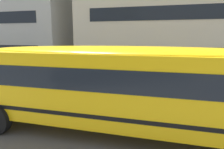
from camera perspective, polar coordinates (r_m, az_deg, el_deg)
name	(u,v)px	position (r m, az deg, el deg)	size (l,w,h in m)	color
ground_plane	(75,108)	(9.72, -10.45, -9.29)	(400.00, 400.00, 0.00)	#54514F
sidewalk_far	(114,78)	(16.28, 0.55, -1.03)	(120.00, 3.00, 0.01)	gray
lane_centreline	(75,108)	(9.72, -10.45, -9.27)	(110.00, 0.16, 0.01)	silver
school_bus	(137,83)	(6.73, 7.06, -2.43)	(13.30, 3.20, 2.97)	yellow
apartment_block_far_centre	(191,1)	(22.03, 21.33, 18.67)	(20.36, 9.54, 13.30)	beige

